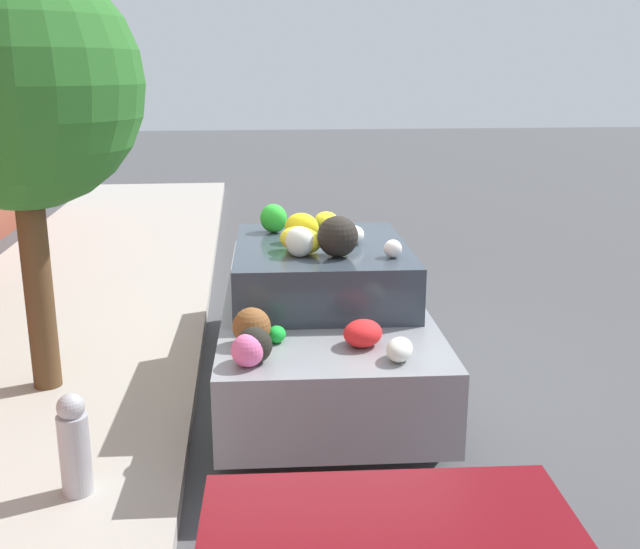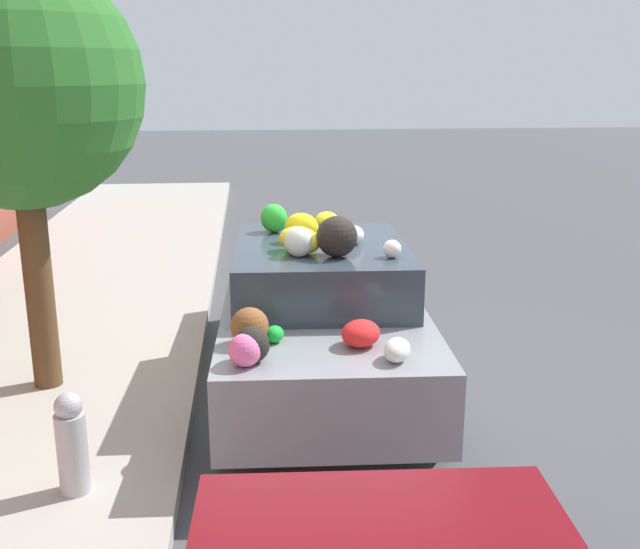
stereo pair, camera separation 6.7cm
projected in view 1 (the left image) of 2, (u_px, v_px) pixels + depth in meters
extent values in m
plane|color=#4C4C4F|center=(317.00, 385.00, 6.95)|extent=(60.00, 60.00, 0.00)
cube|color=#B2ADA3|center=(16.00, 390.00, 6.66)|extent=(24.00, 3.20, 0.14)
cylinder|color=brown|center=(38.00, 283.00, 6.35)|extent=(0.24, 0.24, 1.88)
sphere|color=#2D7228|center=(17.00, 84.00, 5.91)|extent=(2.01, 2.01, 2.01)
cylinder|color=#B2B2B7|center=(75.00, 454.00, 4.86)|extent=(0.20, 0.20, 0.55)
sphere|color=#B2B2B7|center=(71.00, 407.00, 4.77)|extent=(0.18, 0.18, 0.18)
cube|color=gray|center=(320.00, 322.00, 6.79)|extent=(4.08, 1.80, 0.62)
cube|color=#333D47|center=(321.00, 269.00, 6.49)|extent=(1.86, 1.53, 0.45)
cylinder|color=black|center=(242.00, 313.00, 8.02)|extent=(0.62, 0.20, 0.61)
cylinder|color=black|center=(382.00, 310.00, 8.12)|extent=(0.62, 0.20, 0.61)
cylinder|color=black|center=(230.00, 417.00, 5.62)|extent=(0.62, 0.20, 0.61)
cylinder|color=black|center=(430.00, 411.00, 5.72)|extent=(0.62, 0.20, 0.61)
ellipsoid|color=pink|center=(262.00, 237.00, 8.25)|extent=(0.26, 0.32, 0.24)
sphere|color=pink|center=(305.00, 252.00, 7.45)|extent=(0.40, 0.40, 0.29)
sphere|color=white|center=(323.00, 251.00, 7.66)|extent=(0.23, 0.23, 0.20)
sphere|color=pink|center=(248.00, 350.00, 4.94)|extent=(0.28, 0.28, 0.22)
sphere|color=white|center=(393.00, 249.00, 5.95)|extent=(0.20, 0.20, 0.15)
ellipsoid|color=green|center=(276.00, 334.00, 5.38)|extent=(0.19, 0.18, 0.12)
sphere|color=black|center=(338.00, 236.00, 5.96)|extent=(0.46, 0.46, 0.33)
ellipsoid|color=yellow|center=(326.00, 220.00, 7.06)|extent=(0.30, 0.29, 0.15)
ellipsoid|color=pink|center=(341.00, 251.00, 7.74)|extent=(0.31, 0.33, 0.18)
ellipsoid|color=green|center=(274.00, 218.00, 6.85)|extent=(0.32, 0.33, 0.26)
ellipsoid|color=yellow|center=(301.00, 240.00, 6.09)|extent=(0.49, 0.46, 0.22)
sphere|color=blue|center=(322.00, 236.00, 8.40)|extent=(0.20, 0.20, 0.19)
ellipsoid|color=white|center=(399.00, 349.00, 5.05)|extent=(0.32, 0.26, 0.16)
ellipsoid|color=red|center=(363.00, 333.00, 5.31)|extent=(0.40, 0.40, 0.19)
sphere|color=brown|center=(252.00, 327.00, 5.32)|extent=(0.38, 0.38, 0.27)
sphere|color=brown|center=(366.00, 247.00, 7.99)|extent=(0.20, 0.20, 0.14)
sphere|color=orange|center=(317.00, 254.00, 7.45)|extent=(0.31, 0.31, 0.25)
ellipsoid|color=white|center=(300.00, 242.00, 5.97)|extent=(0.27, 0.29, 0.25)
ellipsoid|color=white|center=(353.00, 235.00, 6.40)|extent=(0.27, 0.28, 0.16)
ellipsoid|color=yellow|center=(302.00, 228.00, 6.45)|extent=(0.29, 0.35, 0.26)
sphere|color=black|center=(254.00, 345.00, 5.00)|extent=(0.34, 0.34, 0.25)
ellipsoid|color=white|center=(362.00, 337.00, 5.31)|extent=(0.16, 0.22, 0.14)
ellipsoid|color=white|center=(321.00, 247.00, 7.98)|extent=(0.22, 0.17, 0.15)
ellipsoid|color=black|center=(277.00, 244.00, 8.07)|extent=(0.31, 0.30, 0.15)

